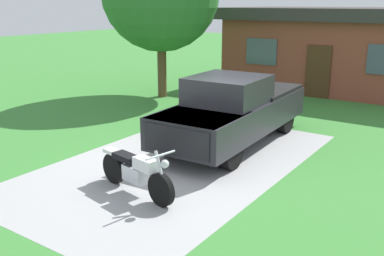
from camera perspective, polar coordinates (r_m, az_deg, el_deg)
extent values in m
plane|color=#3B8135|center=(10.62, -1.73, -4.56)|extent=(80.00, 80.00, 0.00)
cube|color=#A3A3A3|center=(10.62, -1.73, -4.54)|extent=(4.90, 8.50, 0.01)
cylinder|color=black|center=(8.38, -4.04, -7.99)|extent=(0.67, 0.25, 0.66)
cylinder|color=black|center=(9.53, -10.12, -5.17)|extent=(0.67, 0.25, 0.66)
cube|color=silver|center=(8.92, -7.40, -5.92)|extent=(0.60, 0.36, 0.32)
cube|color=silver|center=(8.55, -6.05, -4.70)|extent=(0.56, 0.36, 0.24)
cube|color=black|center=(9.05, -8.61, -3.75)|extent=(0.64, 0.39, 0.12)
cube|color=silver|center=(9.40, -10.23, -3.06)|extent=(0.51, 0.29, 0.08)
cylinder|color=silver|center=(8.23, -4.09, -5.64)|extent=(0.34, 0.12, 0.77)
cylinder|color=silver|center=(8.12, -4.13, -3.54)|extent=(0.18, 0.69, 0.04)
sphere|color=silver|center=(8.08, -3.56, -4.68)|extent=(0.16, 0.16, 0.16)
cylinder|color=black|center=(10.15, 4.99, -3.08)|extent=(0.33, 0.85, 0.84)
cylinder|color=black|center=(10.95, -2.66, -1.59)|extent=(0.33, 0.85, 0.84)
cylinder|color=black|center=(13.24, 11.95, 1.19)|extent=(0.33, 0.85, 0.84)
cylinder|color=black|center=(13.86, 5.60, 2.13)|extent=(0.33, 0.85, 0.84)
cube|color=#28282D|center=(11.94, 5.49, 1.74)|extent=(2.23, 5.68, 0.80)
cube|color=#28282D|center=(10.29, 0.89, 1.21)|extent=(1.98, 1.98, 0.20)
cube|color=#28282D|center=(11.43, 4.69, 4.97)|extent=(1.88, 1.97, 0.70)
cube|color=#3F4C56|center=(10.76, 2.70, 3.76)|extent=(1.71, 0.23, 0.60)
cube|color=black|center=(13.26, 8.55, 4.18)|extent=(2.00, 2.48, 0.50)
cube|color=black|center=(9.63, -1.99, -1.72)|extent=(1.70, 0.17, 0.64)
cylinder|color=brown|center=(17.91, -3.93, 8.06)|extent=(0.36, 0.36, 2.51)
cube|color=brown|center=(20.73, 18.43, 9.05)|extent=(9.00, 5.00, 3.00)
cube|color=#383333|center=(20.61, 18.87, 13.88)|extent=(9.60, 5.60, 0.50)
cube|color=#4C2D19|center=(18.39, 16.04, 7.03)|extent=(1.00, 0.08, 2.10)
cube|color=#4C5966|center=(19.24, 8.99, 9.79)|extent=(1.40, 0.06, 1.10)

